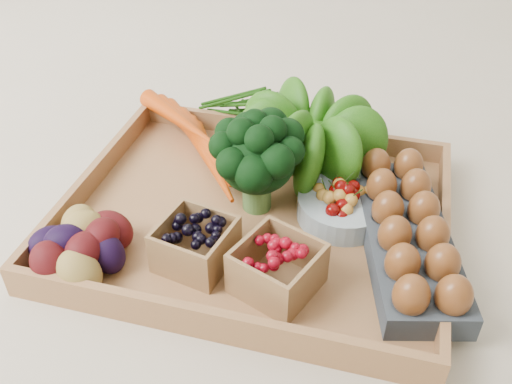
% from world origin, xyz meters
% --- Properties ---
extents(ground, '(4.00, 4.00, 0.00)m').
position_xyz_m(ground, '(0.00, 0.00, 0.00)').
color(ground, beige).
rests_on(ground, ground).
extents(tray, '(0.55, 0.45, 0.01)m').
position_xyz_m(tray, '(0.00, 0.00, 0.01)').
color(tray, '#A37144').
rests_on(tray, ground).
extents(carrots, '(0.22, 0.16, 0.05)m').
position_xyz_m(carrots, '(-0.13, 0.12, 0.04)').
color(carrots, '#BF3E08').
rests_on(carrots, tray).
extents(lettuce, '(0.15, 0.15, 0.15)m').
position_xyz_m(lettuce, '(0.05, 0.14, 0.09)').
color(lettuce, '#14520C').
rests_on(lettuce, tray).
extents(broccoli, '(0.14, 0.14, 0.11)m').
position_xyz_m(broccoli, '(-0.00, 0.02, 0.07)').
color(broccoli, black).
rests_on(broccoli, tray).
extents(cherry_bowl, '(0.13, 0.13, 0.04)m').
position_xyz_m(cherry_bowl, '(0.12, 0.03, 0.03)').
color(cherry_bowl, '#8C9EA5').
rests_on(cherry_bowl, tray).
extents(egg_carton, '(0.19, 0.33, 0.04)m').
position_xyz_m(egg_carton, '(0.22, -0.02, 0.03)').
color(egg_carton, '#363B44').
rests_on(egg_carton, tray).
extents(potatoes, '(0.15, 0.15, 0.09)m').
position_xyz_m(potatoes, '(-0.20, -0.15, 0.06)').
color(potatoes, '#38090B').
rests_on(potatoes, tray).
extents(punnet_blackberry, '(0.11, 0.11, 0.06)m').
position_xyz_m(punnet_blackberry, '(-0.05, -0.11, 0.05)').
color(punnet_blackberry, black).
rests_on(punnet_blackberry, tray).
extents(punnet_raspberry, '(0.12, 0.12, 0.07)m').
position_xyz_m(punnet_raspberry, '(0.06, -0.13, 0.05)').
color(punnet_raspberry, maroon).
rests_on(punnet_raspberry, tray).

